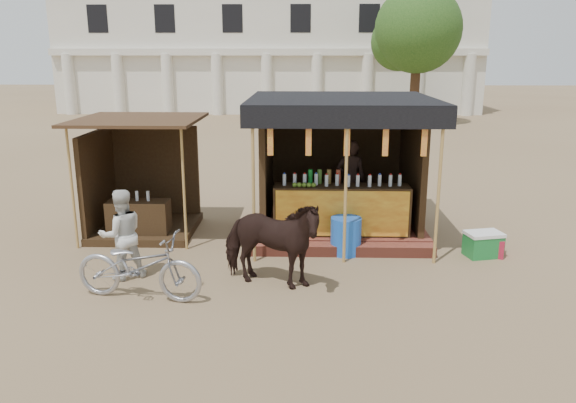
{
  "coord_description": "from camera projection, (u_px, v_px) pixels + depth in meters",
  "views": [
    {
      "loc": [
        0.28,
        -7.9,
        3.61
      ],
      "look_at": [
        0.0,
        1.6,
        1.1
      ],
      "focal_mm": 35.0,
      "sensor_mm": 36.0,
      "label": 1
    }
  ],
  "objects": [
    {
      "name": "cooler",
      "position": [
        483.0,
        244.0,
        10.27
      ],
      "size": [
        0.72,
        0.58,
        0.46
      ],
      "color": "#1A7832",
      "rests_on": "ground"
    },
    {
      "name": "secondary_stall",
      "position": [
        137.0,
        192.0,
        11.56
      ],
      "size": [
        2.4,
        2.4,
        2.38
      ],
      "color": "#332412",
      "rests_on": "ground"
    },
    {
      "name": "ground",
      "position": [
        285.0,
        298.0,
        8.56
      ],
      "size": [
        120.0,
        120.0,
        0.0
      ],
      "primitive_type": "plane",
      "color": "#846B4C",
      "rests_on": "ground"
    },
    {
      "name": "cow",
      "position": [
        270.0,
        243.0,
        8.81
      ],
      "size": [
        1.89,
        1.28,
        1.46
      ],
      "primitive_type": "imported",
      "rotation": [
        0.0,
        0.0,
        1.26
      ],
      "color": "black",
      "rests_on": "ground"
    },
    {
      "name": "blue_barrel",
      "position": [
        346.0,
        236.0,
        10.38
      ],
      "size": [
        0.65,
        0.65,
        0.69
      ],
      "primitive_type": "cylinder",
      "rotation": [
        0.0,
        0.0,
        -0.17
      ],
      "color": "blue",
      "rests_on": "ground"
    },
    {
      "name": "bystander",
      "position": [
        122.0,
        235.0,
        9.14
      ],
      "size": [
        0.92,
        0.86,
        1.51
      ],
      "primitive_type": "imported",
      "rotation": [
        0.0,
        0.0,
        3.66
      ],
      "color": "silver",
      "rests_on": "ground"
    },
    {
      "name": "main_stall",
      "position": [
        340.0,
        184.0,
        11.52
      ],
      "size": [
        3.6,
        3.61,
        2.78
      ],
      "color": "brown",
      "rests_on": "ground"
    },
    {
      "name": "background_building",
      "position": [
        270.0,
        48.0,
        36.54
      ],
      "size": [
        26.0,
        7.45,
        8.18
      ],
      "color": "silver",
      "rests_on": "ground"
    },
    {
      "name": "tree",
      "position": [
        414.0,
        33.0,
        28.61
      ],
      "size": [
        4.5,
        4.4,
        7.0
      ],
      "color": "#382314",
      "rests_on": "ground"
    },
    {
      "name": "red_crate",
      "position": [
        493.0,
        246.0,
        10.35
      ],
      "size": [
        0.53,
        0.53,
        0.34
      ],
      "primitive_type": "cube",
      "rotation": [
        0.0,
        0.0,
        -0.37
      ],
      "color": "maroon",
      "rests_on": "ground"
    },
    {
      "name": "motorbike",
      "position": [
        139.0,
        266.0,
        8.42
      ],
      "size": [
        2.07,
        1.01,
        1.04
      ],
      "primitive_type": "imported",
      "rotation": [
        0.0,
        0.0,
        1.4
      ],
      "color": "#9D9EA6",
      "rests_on": "ground"
    }
  ]
}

